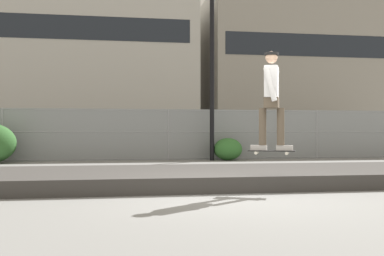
% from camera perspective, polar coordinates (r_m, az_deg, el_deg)
% --- Properties ---
extents(ground_plane, '(120.00, 120.00, 0.00)m').
position_cam_1_polar(ground_plane, '(7.73, 5.85, -8.31)').
color(ground_plane, slate).
extents(gravel_berm, '(12.87, 3.19, 0.28)m').
position_cam_1_polar(gravel_berm, '(9.71, 2.57, -5.82)').
color(gravel_berm, '#3D3A38').
rests_on(gravel_berm, ground_plane).
extents(skateboard, '(0.81, 0.51, 0.07)m').
position_cam_1_polar(skateboard, '(8.32, 9.49, -2.74)').
color(skateboard, black).
extents(skater, '(0.70, 0.62, 1.71)m').
position_cam_1_polar(skater, '(8.34, 9.48, 4.00)').
color(skater, '#B2ADA8').
rests_on(skater, skateboard).
extents(chain_fence, '(23.04, 0.06, 1.85)m').
position_cam_1_polar(chain_fence, '(17.38, -2.87, -0.76)').
color(chain_fence, gray).
rests_on(chain_fence, ground_plane).
extents(street_lamp, '(0.44, 0.44, 7.56)m').
position_cam_1_polar(street_lamp, '(17.38, 2.40, 11.54)').
color(street_lamp, black).
rests_on(street_lamp, ground_plane).
extents(parked_car_near, '(4.47, 2.08, 1.66)m').
position_cam_1_polar(parked_car_near, '(19.76, -16.64, -0.96)').
color(parked_car_near, '#474C54').
rests_on(parked_car_near, ground_plane).
extents(parked_car_mid, '(4.44, 2.03, 1.66)m').
position_cam_1_polar(parked_car_mid, '(20.48, 0.54, -0.95)').
color(parked_car_mid, '#566B4C').
rests_on(parked_car_mid, ground_plane).
extents(library_building, '(28.84, 12.21, 18.89)m').
position_cam_1_polar(library_building, '(57.45, -14.58, 8.12)').
color(library_building, '#B2AFA8').
rests_on(library_building, ground_plane).
extents(office_block, '(20.59, 14.68, 17.06)m').
position_cam_1_polar(office_block, '(61.91, 11.00, 6.65)').
color(office_block, gray).
rests_on(office_block, ground_plane).
extents(shrub_center, '(1.03, 0.85, 0.80)m').
position_cam_1_polar(shrub_center, '(17.21, 4.31, -2.54)').
color(shrub_center, '#336B2D').
rests_on(shrub_center, ground_plane).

